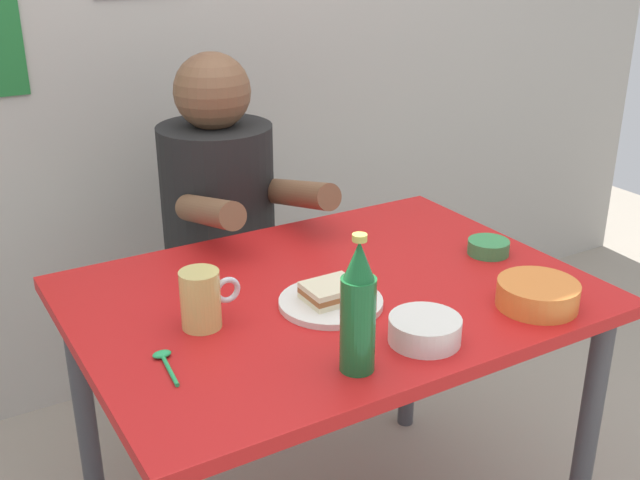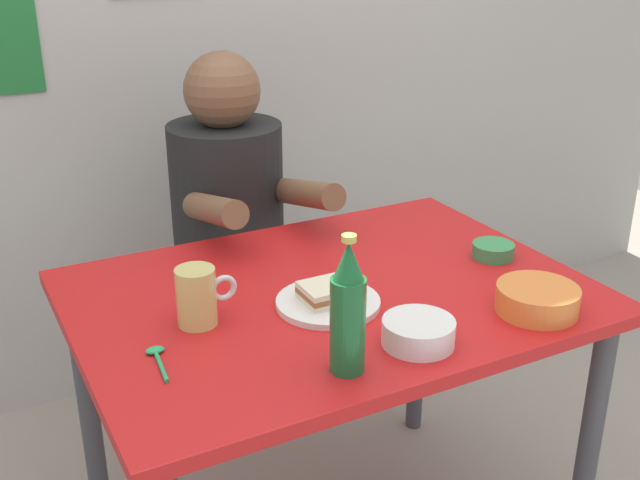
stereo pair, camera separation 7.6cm
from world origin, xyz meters
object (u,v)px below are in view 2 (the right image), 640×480
at_px(person_seated, 229,196).
at_px(sandwich, 328,292).
at_px(dining_table, 330,327).
at_px(beer_bottle, 348,311).
at_px(stool, 233,324).
at_px(beer_mug, 198,296).
at_px(plate_orange, 328,303).
at_px(rice_bowl_white, 418,331).

xyz_separation_m(person_seated, sandwich, (-0.05, -0.68, 0.01)).
height_order(dining_table, beer_bottle, beer_bottle).
xyz_separation_m(stool, sandwich, (-0.05, -0.69, 0.42)).
relative_size(stool, beer_bottle, 1.72).
distance_m(stool, beer_mug, 0.84).
bearing_deg(stool, sandwich, -93.90).
height_order(dining_table, plate_orange, plate_orange).
height_order(dining_table, stool, dining_table).
bearing_deg(beer_bottle, person_seated, 81.59).
height_order(plate_orange, rice_bowl_white, rice_bowl_white).
bearing_deg(person_seated, beer_mug, -116.43).
relative_size(plate_orange, beer_mug, 1.75).
height_order(plate_orange, beer_mug, beer_mug).
relative_size(dining_table, person_seated, 1.53).
bearing_deg(beer_bottle, dining_table, 66.61).
xyz_separation_m(stool, plate_orange, (-0.05, -0.69, 0.40)).
bearing_deg(person_seated, plate_orange, -93.96).
distance_m(person_seated, beer_mug, 0.70).
bearing_deg(beer_mug, plate_orange, -11.46).
xyz_separation_m(sandwich, beer_bottle, (-0.09, -0.24, 0.09)).
height_order(person_seated, beer_bottle, person_seated).
bearing_deg(rice_bowl_white, plate_orange, 109.30).
distance_m(stool, plate_orange, 0.80).
distance_m(stool, person_seated, 0.42).
height_order(plate_orange, sandwich, sandwich).
distance_m(person_seated, plate_orange, 0.68).
bearing_deg(rice_bowl_white, beer_mug, 141.41).
height_order(person_seated, sandwich, person_seated).
distance_m(sandwich, rice_bowl_white, 0.23).
distance_m(person_seated, rice_bowl_white, 0.90).
xyz_separation_m(plate_orange, sandwich, (-0.00, 0.00, 0.02)).
distance_m(plate_orange, rice_bowl_white, 0.23).
relative_size(sandwich, rice_bowl_white, 0.79).
bearing_deg(plate_orange, beer_mug, 168.54).
relative_size(stool, sandwich, 4.09).
distance_m(beer_mug, beer_bottle, 0.34).
bearing_deg(dining_table, beer_bottle, -113.39).
height_order(plate_orange, beer_bottle, beer_bottle).
bearing_deg(beer_bottle, plate_orange, 69.39).
bearing_deg(rice_bowl_white, dining_table, 97.28).
relative_size(person_seated, plate_orange, 3.27).
bearing_deg(stool, dining_table, -90.60).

